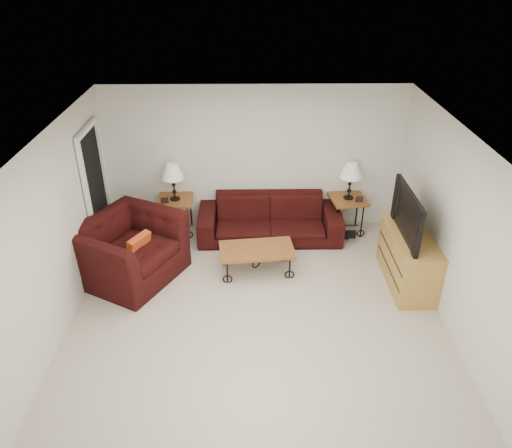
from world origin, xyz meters
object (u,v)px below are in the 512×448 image
at_px(sofa, 270,219).
at_px(lamp_right, 350,181).
at_px(side_table_right, 347,215).
at_px(lamp_left, 173,182).
at_px(television, 416,214).
at_px(armchair, 129,250).
at_px(side_table_left, 177,216).
at_px(coffee_table, 257,260).
at_px(backpack, 348,229).
at_px(tv_stand, 409,259).

xyz_separation_m(sofa, lamp_right, (1.34, 0.18, 0.61)).
bearing_deg(side_table_right, lamp_right, 0.00).
relative_size(lamp_left, television, 0.54).
distance_m(lamp_right, armchair, 3.74).
height_order(lamp_right, television, television).
relative_size(sofa, side_table_left, 3.74).
distance_m(side_table_right, coffee_table, 2.00).
relative_size(side_table_left, backpack, 1.54).
height_order(sofa, television, television).
distance_m(side_table_left, lamp_right, 3.02).
bearing_deg(lamp_left, backpack, -5.94).
bearing_deg(television, sofa, -124.38).
height_order(lamp_left, television, television).
height_order(coffee_table, backpack, same).
xyz_separation_m(sofa, side_table_left, (-1.60, 0.18, -0.03)).
distance_m(tv_stand, backpack, 1.39).
bearing_deg(side_table_left, sofa, -6.40).
xyz_separation_m(armchair, tv_stand, (4.11, -0.22, -0.06)).
relative_size(side_table_left, coffee_table, 0.58).
bearing_deg(coffee_table, armchair, -177.80).
xyz_separation_m(side_table_right, lamp_left, (-2.95, 0.00, 0.64)).
relative_size(side_table_left, side_table_right, 1.00).
bearing_deg(armchair, backpack, -45.18).
distance_m(side_table_left, backpack, 2.95).
bearing_deg(television, tv_stand, 90.00).
bearing_deg(backpack, side_table_left, -168.10).
bearing_deg(television, coffee_table, -97.66).
bearing_deg(backpack, armchair, -146.17).
bearing_deg(armchair, side_table_left, 6.86).
bearing_deg(lamp_right, lamp_left, 180.00).
xyz_separation_m(armchair, backpack, (3.46, 0.99, -0.26)).
bearing_deg(sofa, side_table_left, 173.60).
relative_size(lamp_right, armchair, 0.45).
relative_size(television, backpack, 2.88).
xyz_separation_m(side_table_right, lamp_right, (0.00, 0.00, 0.64)).
bearing_deg(side_table_right, armchair, -159.51).
xyz_separation_m(lamp_left, backpack, (2.94, -0.31, -0.76)).
bearing_deg(side_table_right, television, -68.00).
bearing_deg(side_table_left, television, -23.10).
bearing_deg(coffee_table, sofa, 77.31).
relative_size(lamp_left, lamp_right, 1.00).
relative_size(side_table_left, lamp_right, 1.00).
xyz_separation_m(sofa, lamp_left, (-1.60, 0.18, 0.61)).
height_order(sofa, tv_stand, tv_stand).
bearing_deg(television, lamp_left, -113.10).
bearing_deg(side_table_right, sofa, -172.37).
distance_m(coffee_table, television, 2.41).
relative_size(armchair, television, 1.19).
distance_m(lamp_left, tv_stand, 3.93).
bearing_deg(coffee_table, backpack, 30.38).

